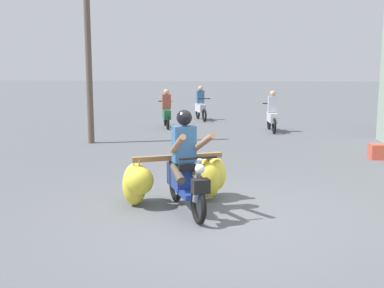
# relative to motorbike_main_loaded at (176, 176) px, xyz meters

# --- Properties ---
(ground_plane) EXTENTS (120.00, 120.00, 0.00)m
(ground_plane) POSITION_rel_motorbike_main_loaded_xyz_m (0.74, -0.69, -0.48)
(ground_plane) COLOR #56595E
(motorbike_main_loaded) EXTENTS (1.78, 1.98, 1.58)m
(motorbike_main_loaded) POSITION_rel_motorbike_main_loaded_xyz_m (0.00, 0.00, 0.00)
(motorbike_main_loaded) COLOR black
(motorbike_main_loaded) RESTS_ON ground
(motorbike_distant_ahead_left) EXTENTS (0.50, 1.62, 1.40)m
(motorbike_distant_ahead_left) POSITION_rel_motorbike_main_loaded_xyz_m (2.17, 8.77, 0.09)
(motorbike_distant_ahead_left) COLOR black
(motorbike_distant_ahead_left) RESTS_ON ground
(motorbike_distant_ahead_right) EXTENTS (0.61, 1.59, 1.40)m
(motorbike_distant_ahead_right) POSITION_rel_motorbike_main_loaded_xyz_m (-1.54, 9.48, 0.09)
(motorbike_distant_ahead_right) COLOR black
(motorbike_distant_ahead_right) RESTS_ON ground
(motorbike_distant_far_ahead) EXTENTS (0.70, 1.56, 1.40)m
(motorbike_distant_far_ahead) POSITION_rel_motorbike_main_loaded_xyz_m (-0.51, 12.03, 0.09)
(motorbike_distant_far_ahead) COLOR black
(motorbike_distant_far_ahead) RESTS_ON ground
(produce_crate) EXTENTS (0.56, 0.40, 0.36)m
(produce_crate) POSITION_rel_motorbike_main_loaded_xyz_m (4.48, 4.26, -0.30)
(produce_crate) COLOR #CC4C38
(produce_crate) RESTS_ON ground
(utility_pole) EXTENTS (0.18, 0.18, 5.50)m
(utility_pole) POSITION_rel_motorbike_main_loaded_xyz_m (-3.24, 5.91, 2.27)
(utility_pole) COLOR brown
(utility_pole) RESTS_ON ground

